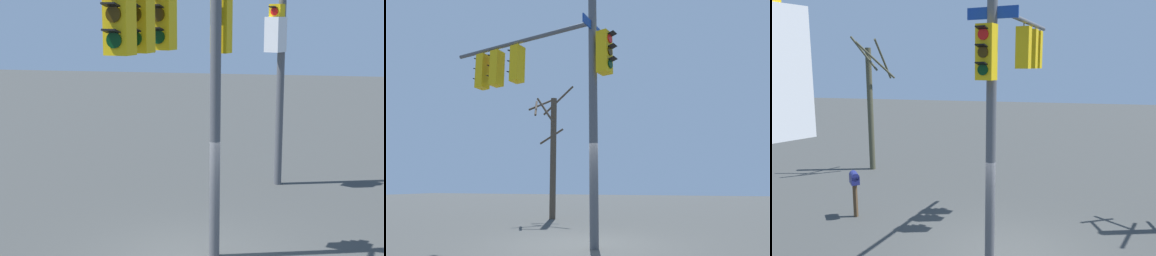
{
  "view_description": "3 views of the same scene",
  "coord_description": "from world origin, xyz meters",
  "views": [
    {
      "loc": [
        11.02,
        2.1,
        5.0
      ],
      "look_at": [
        -0.11,
        -0.09,
        2.82
      ],
      "focal_mm": 54.37,
      "sensor_mm": 36.0,
      "label": 1
    },
    {
      "loc": [
        -2.45,
        8.0,
        1.49
      ],
      "look_at": [
        -0.12,
        0.69,
        2.84
      ],
      "focal_mm": 30.12,
      "sensor_mm": 36.0,
      "label": 2
    },
    {
      "loc": [
        -8.19,
        -0.88,
        4.55
      ],
      "look_at": [
        -0.48,
        0.91,
        3.24
      ],
      "focal_mm": 34.9,
      "sensor_mm": 36.0,
      "label": 3
    }
  ],
  "objects": [
    {
      "name": "bare_tree_corner",
      "position": [
        6.63,
        6.72,
        2.93
      ],
      "size": [
        1.9,
        1.67,
        5.78
      ],
      "color": "#444532",
      "rests_on": "ground"
    },
    {
      "name": "main_signal_pole_assembly",
      "position": [
        0.87,
        0.24,
        4.98
      ],
      "size": [
        5.52,
        3.99,
        8.57
      ],
      "rotation": [
        0.0,
        0.0,
        6.1
      ],
      "color": "#4C4F54",
      "rests_on": "ground"
    },
    {
      "name": "mailbox",
      "position": [
        1.61,
        4.79,
        1.11
      ],
      "size": [
        0.49,
        0.46,
        1.41
      ],
      "rotation": [
        0.0,
        0.0,
        5.39
      ],
      "color": "#4C3823",
      "rests_on": "ground"
    }
  ]
}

